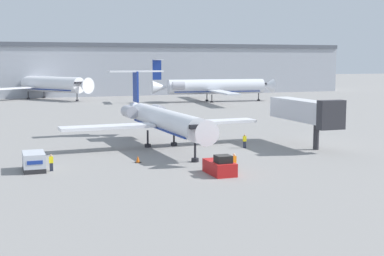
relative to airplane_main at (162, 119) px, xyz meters
name	(u,v)px	position (x,y,z in m)	size (l,w,h in m)	color
ground_plane	(223,175)	(0.63, -17.56, -3.49)	(600.00, 600.00, 0.00)	gray
terminal_building	(67,69)	(0.63, 102.44, 4.41)	(180.00, 16.80, 15.73)	#9EA3AD
airplane_main	(162,119)	(0.00, 0.00, 0.00)	(25.19, 26.18, 9.25)	white
pushback_tug	(220,167)	(0.57, -17.02, -2.75)	(2.04, 3.95, 1.96)	#B21919
luggage_cart	(34,162)	(-15.95, -9.38, -2.58)	(2.05, 3.65, 1.82)	#232326
worker_near_tug	(234,162)	(2.19, -16.71, -2.51)	(0.40, 0.26, 1.85)	#232838
worker_by_wing	(245,141)	(9.33, -4.00, -2.60)	(0.40, 0.24, 1.71)	#232838
worker_on_apron	(51,162)	(-14.36, -10.13, -2.62)	(0.40, 0.24, 1.67)	#232838
traffic_cone_left	(138,159)	(-5.35, -8.79, -3.13)	(0.62, 0.62, 0.75)	black
airplane_parked_far_left	(39,84)	(-8.52, 91.26, 0.66)	(29.74, 35.05, 11.36)	white
airplane_parked_far_right	(213,87)	(33.03, 65.01, 0.41)	(32.57, 38.50, 10.89)	silver
jet_bridge	(305,111)	(16.96, -5.43, 0.97)	(3.20, 12.93, 6.19)	#2D2D33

